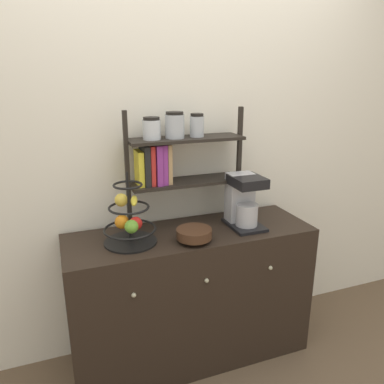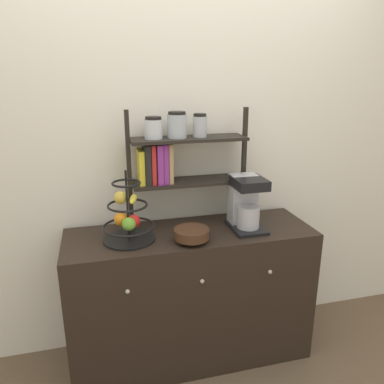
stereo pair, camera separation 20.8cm
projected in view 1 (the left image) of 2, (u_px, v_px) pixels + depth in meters
ground_plane at (205, 379)px, 2.20m from camera, size 12.00×12.00×0.00m
wall_back at (175, 145)px, 2.27m from camera, size 7.00×0.05×2.60m
sideboard at (191, 295)px, 2.28m from camera, size 1.43×0.49×0.84m
coffee_maker at (243, 200)px, 2.21m from camera, size 0.18×0.26×0.31m
fruit_stand at (129, 221)px, 1.98m from camera, size 0.28×0.28×0.39m
wooden_bowl at (194, 234)px, 2.02m from camera, size 0.19×0.19×0.07m
shelf_hutch at (171, 154)px, 2.13m from camera, size 0.72×0.20×0.69m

